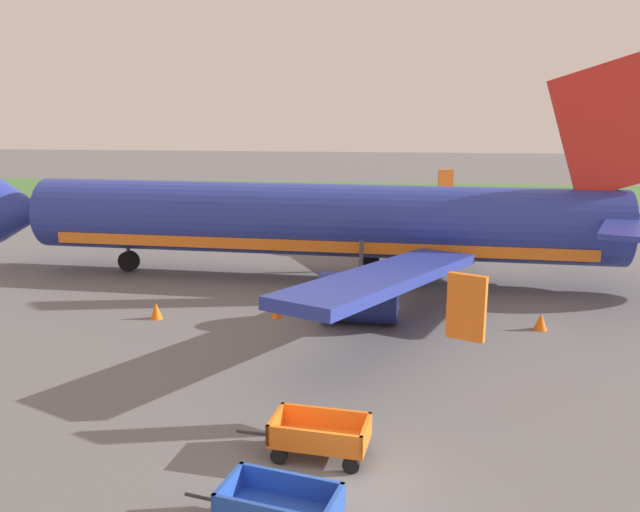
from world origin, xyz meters
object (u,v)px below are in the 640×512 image
object	(u,v)px
baggage_cart_nearest	(279,508)
traffic_cone_near_plane	(541,321)
baggage_cart_second_in_row	(319,436)
airplane	(337,222)
traffic_cone_by_carts	(156,311)
traffic_cone_mid_apron	(276,311)

from	to	relation	value
baggage_cart_nearest	traffic_cone_near_plane	bearing A→B (deg)	58.95
baggage_cart_nearest	baggage_cart_second_in_row	bearing A→B (deg)	80.68
airplane	traffic_cone_by_carts	size ratio (longest dim) A/B	54.12
baggage_cart_second_in_row	traffic_cone_mid_apron	distance (m)	11.61
airplane	traffic_cone_mid_apron	bearing A→B (deg)	-108.08
airplane	baggage_cart_nearest	world-z (taller)	airplane
traffic_cone_near_plane	airplane	bearing A→B (deg)	142.26
airplane	baggage_cart_nearest	distance (m)	21.00
airplane	traffic_cone_near_plane	bearing A→B (deg)	-37.74
traffic_cone_mid_apron	traffic_cone_by_carts	bearing A→B (deg)	-172.26
baggage_cart_second_in_row	traffic_cone_mid_apron	world-z (taller)	baggage_cart_second_in_row
baggage_cart_second_in_row	traffic_cone_mid_apron	size ratio (longest dim) A/B	6.25
airplane	traffic_cone_near_plane	xyz separation A→B (m)	(8.86, -6.86, -2.70)
airplane	baggage_cart_nearest	xyz separation A→B (m)	(0.43, -20.85, -2.45)
baggage_cart_nearest	traffic_cone_near_plane	size ratio (longest dim) A/B	5.14
baggage_cart_second_in_row	traffic_cone_near_plane	xyz separation A→B (m)	(7.90, 10.78, -0.25)
traffic_cone_near_plane	traffic_cone_mid_apron	xyz separation A→B (m)	(-10.96, 0.41, -0.06)
baggage_cart_second_in_row	traffic_cone_near_plane	world-z (taller)	baggage_cart_second_in_row
baggage_cart_second_in_row	traffic_cone_mid_apron	xyz separation A→B (m)	(-3.06, 11.19, -0.31)
traffic_cone_mid_apron	baggage_cart_second_in_row	bearing A→B (deg)	-74.69
baggage_cart_second_in_row	traffic_cone_near_plane	bearing A→B (deg)	53.78
baggage_cart_second_in_row	traffic_cone_by_carts	size ratio (longest dim) A/B	5.20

